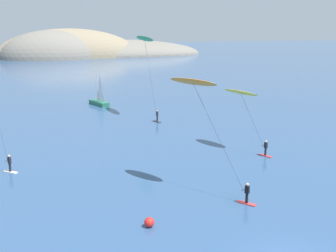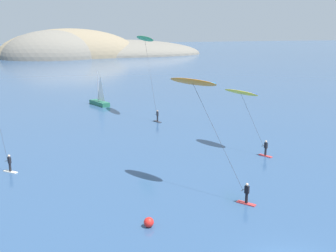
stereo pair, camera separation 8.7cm
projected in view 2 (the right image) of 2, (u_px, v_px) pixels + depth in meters
name	position (u px, v px, depth m)	size (l,w,h in m)	color
headland_island	(82.00, 56.00, 181.08)	(90.32, 43.29, 23.67)	slate
sailboat_near	(99.00, 101.00, 72.19)	(3.11, 5.85, 5.70)	#23664C
kitesurfer_orange	(197.00, 92.00, 33.68)	(5.37, 7.53, 9.41)	red
kitesurfer_yellow	(243.00, 97.00, 45.50)	(3.53, 6.64, 6.70)	red
kitesurfer_green	(146.00, 44.00, 61.19)	(2.08, 8.69, 11.95)	#2D2D33
marker_buoy	(149.00, 222.00, 28.72)	(0.70, 0.70, 0.70)	red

